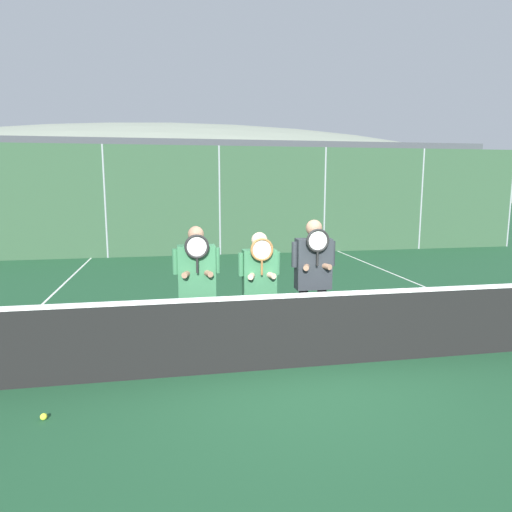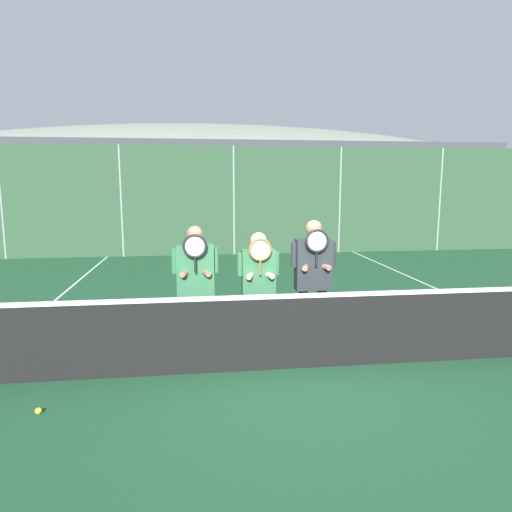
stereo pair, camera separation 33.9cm
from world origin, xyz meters
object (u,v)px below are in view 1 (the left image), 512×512
Objects in this scene: tennis_ball_on_court at (44,417)px; car_left_of_center at (172,222)px; player_center_right at (313,273)px; car_far_left at (37,223)px; player_leftmost at (197,280)px; car_center at (296,219)px; player_center_left at (259,281)px; car_right_of_center at (416,218)px.

car_left_of_center is at bearing 84.00° from tennis_ball_on_court.
car_far_left is (-6.72, 11.69, -0.22)m from player_center_right.
tennis_ball_on_court is (-1.62, -1.38, -1.04)m from player_leftmost.
player_center_right is 0.42× the size of car_center.
car_left_of_center is at bearing -4.49° from car_far_left.
player_leftmost is 12.77m from car_far_left.
player_leftmost is 1.06× the size of player_center_left.
player_center_right is 0.43× the size of car_far_left.
car_right_of_center is at bearing -3.74° from car_center.
player_center_right is 13.49m from car_far_left.
player_center_right is 27.25× the size of tennis_ball_on_court.
player_center_right reaches higher than car_far_left.
car_center is 0.93× the size of car_right_of_center.
car_far_left is 0.98× the size of car_center.
car_far_left is at bearing 117.13° from player_center_left.
player_center_left is at bearing 176.10° from player_center_right.
player_center_left is 12.10m from car_center.
car_left_of_center is (-0.29, 11.32, -0.18)m from player_leftmost.
car_far_left is at bearing 179.29° from car_center.
player_center_left is 0.38× the size of car_left_of_center.
car_center is at bearing 68.49° from player_leftmost.
tennis_ball_on_court is at bearing -75.08° from car_far_left.
tennis_ball_on_court is at bearing -131.50° from car_right_of_center.
player_leftmost is 1.61m from player_center_right.
car_center is (4.85, 0.26, 0.03)m from car_left_of_center.
player_center_right reaches higher than player_leftmost.
player_center_right reaches higher than car_center.
car_far_left is 9.67m from car_center.
car_left_of_center is at bearing 91.47° from player_leftmost.
car_center is at bearing 72.16° from player_center_left.
car_left_of_center reaches higher than player_center_left.
tennis_ball_on_court is at bearing -139.73° from player_leftmost.
player_center_right is (1.61, 0.01, 0.04)m from player_leftmost.
car_right_of_center reaches higher than car_left_of_center.
car_left_of_center is 4.86m from car_center.
car_left_of_center is at bearing 95.81° from player_center_left.
car_far_left is at bearing 175.51° from car_left_of_center.
car_center is (2.96, 11.57, -0.20)m from player_center_right.
car_center is (9.67, -0.12, 0.02)m from car_far_left.
tennis_ball_on_court is at bearing -156.79° from player_center_right.
player_center_left reaches higher than tennis_ball_on_court.
player_leftmost reaches higher than car_right_of_center.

